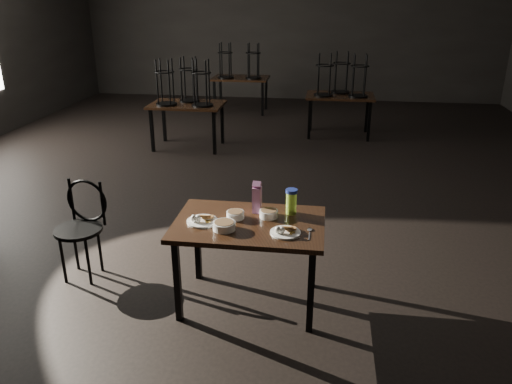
# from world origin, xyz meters

# --- Properties ---
(room) EXTENTS (12.00, 12.04, 3.22)m
(room) POSITION_xyz_m (-0.06, 0.01, 2.33)
(room) COLOR black
(room) RESTS_ON ground
(main_table) EXTENTS (1.20, 0.80, 0.75)m
(main_table) POSITION_xyz_m (0.36, -2.84, 0.67)
(main_table) COLOR black
(main_table) RESTS_ON ground
(plate_left) EXTENTS (0.25, 0.25, 0.08)m
(plate_left) POSITION_xyz_m (-0.01, -2.90, 0.77)
(plate_left) COLOR white
(plate_left) RESTS_ON main_table
(plate_right) EXTENTS (0.24, 0.24, 0.08)m
(plate_right) POSITION_xyz_m (0.66, -3.00, 0.77)
(plate_right) COLOR white
(plate_right) RESTS_ON main_table
(bowl_near) EXTENTS (0.14, 0.14, 0.06)m
(bowl_near) POSITION_xyz_m (0.23, -2.78, 0.78)
(bowl_near) COLOR white
(bowl_near) RESTS_ON main_table
(bowl_far) EXTENTS (0.15, 0.15, 0.06)m
(bowl_far) POSITION_xyz_m (0.50, -2.72, 0.78)
(bowl_far) COLOR white
(bowl_far) RESTS_ON main_table
(bowl_big) EXTENTS (0.18, 0.18, 0.06)m
(bowl_big) POSITION_xyz_m (0.19, -3.00, 0.78)
(bowl_big) COLOR white
(bowl_big) RESTS_ON main_table
(juice_carton) EXTENTS (0.08, 0.08, 0.28)m
(juice_carton) POSITION_xyz_m (0.39, -2.64, 0.88)
(juice_carton) COLOR #981B7D
(juice_carton) RESTS_ON main_table
(water_bottle) EXTENTS (0.12, 0.12, 0.21)m
(water_bottle) POSITION_xyz_m (0.68, -2.63, 0.86)
(water_bottle) COLOR #A8D93F
(water_bottle) RESTS_ON main_table
(spoon) EXTENTS (0.04, 0.20, 0.01)m
(spoon) POSITION_xyz_m (0.84, -2.93, 0.75)
(spoon) COLOR silver
(spoon) RESTS_ON main_table
(bentwood_chair) EXTENTS (0.44, 0.43, 0.89)m
(bentwood_chair) POSITION_xyz_m (-1.21, -2.58, 0.53)
(bentwood_chair) COLOR black
(bentwood_chair) RESTS_ON ground
(bg_table_left) EXTENTS (1.20, 0.80, 1.48)m
(bg_table_left) POSITION_xyz_m (-1.36, 1.52, 0.78)
(bg_table_left) COLOR black
(bg_table_left) RESTS_ON ground
(bg_table_right) EXTENTS (1.20, 0.80, 1.48)m
(bg_table_right) POSITION_xyz_m (1.16, 2.65, 0.78)
(bg_table_right) COLOR black
(bg_table_right) RESTS_ON ground
(bg_table_far) EXTENTS (1.20, 0.80, 1.48)m
(bg_table_far) POSITION_xyz_m (-0.94, 4.34, 0.75)
(bg_table_far) COLOR black
(bg_table_far) RESTS_ON ground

